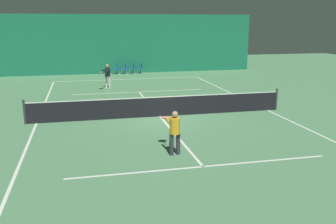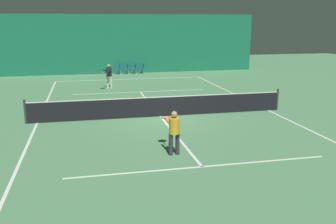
# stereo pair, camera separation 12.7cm
# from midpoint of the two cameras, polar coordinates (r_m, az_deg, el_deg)

# --- Properties ---
(ground_plane) EXTENTS (60.00, 60.00, 0.00)m
(ground_plane) POSITION_cam_midpoint_polar(r_m,az_deg,el_deg) (17.49, -1.45, -0.67)
(ground_plane) COLOR #4C7F56
(backdrop_curtain) EXTENTS (23.00, 0.12, 4.92)m
(backdrop_curtain) POSITION_cam_midpoint_polar(r_m,az_deg,el_deg) (32.34, -7.14, 10.23)
(backdrop_curtain) COLOR #196B4C
(backdrop_curtain) RESTS_ON ground
(court_line_baseline_far) EXTENTS (11.00, 0.10, 0.00)m
(court_line_baseline_far) POSITION_cam_midpoint_polar(r_m,az_deg,el_deg) (29.03, -6.23, 4.99)
(court_line_baseline_far) COLOR silver
(court_line_baseline_far) RESTS_ON ground
(court_line_service_far) EXTENTS (8.25, 0.10, 0.00)m
(court_line_service_far) POSITION_cam_midpoint_polar(r_m,az_deg,el_deg) (23.65, -4.60, 3.07)
(court_line_service_far) COLOR silver
(court_line_service_far) RESTS_ON ground
(court_line_service_near) EXTENTS (8.25, 0.10, 0.00)m
(court_line_service_near) POSITION_cam_midpoint_polar(r_m,az_deg,el_deg) (11.59, 5.05, -8.28)
(court_line_service_near) COLOR silver
(court_line_service_near) RESTS_ON ground
(court_line_sideline_left) EXTENTS (0.10, 23.80, 0.00)m
(court_line_sideline_left) POSITION_cam_midpoint_polar(r_m,az_deg,el_deg) (17.28, -19.61, -1.64)
(court_line_sideline_left) COLOR silver
(court_line_sideline_left) RESTS_ON ground
(court_line_sideline_right) EXTENTS (0.10, 23.80, 0.00)m
(court_line_sideline_right) POSITION_cam_midpoint_polar(r_m,az_deg,el_deg) (19.33, 14.73, 0.27)
(court_line_sideline_right) COLOR silver
(court_line_sideline_right) RESTS_ON ground
(court_line_centre) EXTENTS (0.10, 12.80, 0.00)m
(court_line_centre) POSITION_cam_midpoint_polar(r_m,az_deg,el_deg) (17.49, -1.45, -0.66)
(court_line_centre) COLOR silver
(court_line_centre) RESTS_ON ground
(tennis_net) EXTENTS (12.00, 0.10, 1.07)m
(tennis_net) POSITION_cam_midpoint_polar(r_m,az_deg,el_deg) (17.37, -1.46, 0.96)
(tennis_net) COLOR black
(tennis_net) RESTS_ON ground
(player_near) EXTENTS (0.45, 1.30, 1.49)m
(player_near) POSITION_cam_midpoint_polar(r_m,az_deg,el_deg) (12.32, 0.68, -2.63)
(player_near) COLOR #2D2D38
(player_near) RESTS_ON ground
(player_far) EXTENTS (0.94, 1.32, 1.58)m
(player_far) POSITION_cam_midpoint_polar(r_m,az_deg,el_deg) (25.22, -9.38, 5.71)
(player_far) COLOR beige
(player_far) RESTS_ON ground
(courtside_chair_0) EXTENTS (0.44, 0.44, 0.84)m
(courtside_chair_0) POSITION_cam_midpoint_polar(r_m,az_deg,el_deg) (31.91, -7.94, 6.60)
(courtside_chair_0) COLOR #99999E
(courtside_chair_0) RESTS_ON ground
(courtside_chair_1) EXTENTS (0.44, 0.44, 0.84)m
(courtside_chair_1) POSITION_cam_midpoint_polar(r_m,az_deg,el_deg) (31.98, -6.75, 6.65)
(courtside_chair_1) COLOR #99999E
(courtside_chair_1) RESTS_ON ground
(courtside_chair_2) EXTENTS (0.44, 0.44, 0.84)m
(courtside_chair_2) POSITION_cam_midpoint_polar(r_m,az_deg,el_deg) (32.06, -5.56, 6.69)
(courtside_chair_2) COLOR #99999E
(courtside_chair_2) RESTS_ON ground
(courtside_chair_3) EXTENTS (0.44, 0.44, 0.84)m
(courtside_chair_3) POSITION_cam_midpoint_polar(r_m,az_deg,el_deg) (32.15, -4.39, 6.74)
(courtside_chair_3) COLOR #99999E
(courtside_chair_3) RESTS_ON ground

